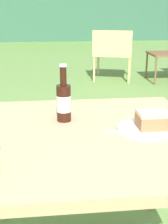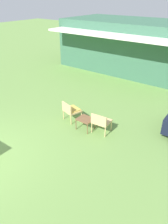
# 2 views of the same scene
# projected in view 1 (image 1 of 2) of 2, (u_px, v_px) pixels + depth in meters

# --- Properties ---
(wicker_chair_cushioned) EXTENTS (0.73, 0.70, 0.79)m
(wicker_chair_cushioned) POSITION_uv_depth(u_px,v_px,m) (113.00, 50.00, 4.92)
(wicker_chair_cushioned) COLOR tan
(wicker_chair_cushioned) RESTS_ON ground_plane
(garden_side_table) EXTENTS (0.57, 0.51, 0.45)m
(garden_side_table) POSITION_uv_depth(u_px,v_px,m) (168.00, 56.00, 4.85)
(garden_side_table) COLOR brown
(garden_side_table) RESTS_ON ground_plane
(patio_table) EXTENTS (0.94, 0.89, 0.69)m
(patio_table) POSITION_uv_depth(u_px,v_px,m) (87.00, 146.00, 1.24)
(patio_table) COLOR tan
(patio_table) RESTS_ON ground_plane
(cake_on_plate) EXTENTS (0.23, 0.23, 0.08)m
(cake_on_plate) POSITION_uv_depth(u_px,v_px,m) (150.00, 123.00, 1.24)
(cake_on_plate) COLOR white
(cake_on_plate) RESTS_ON patio_table
(cola_bottle_near) EXTENTS (0.06, 0.06, 0.25)m
(cola_bottle_near) POSITION_uv_depth(u_px,v_px,m) (64.00, 101.00, 1.32)
(cola_bottle_near) COLOR black
(cola_bottle_near) RESTS_ON patio_table
(fork) EXTENTS (0.20, 0.03, 0.01)m
(fork) POSITION_uv_depth(u_px,v_px,m) (128.00, 131.00, 1.23)
(fork) COLOR silver
(fork) RESTS_ON patio_table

